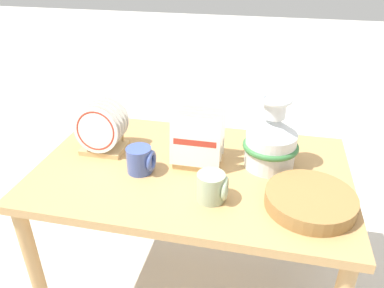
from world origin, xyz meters
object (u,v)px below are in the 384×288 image
dish_rack_square_plates (198,146)px  wicker_charger_stack (310,200)px  dish_rack_round_plates (102,132)px  ceramic_vase (271,140)px  mug_cobalt_glaze (141,160)px  mug_sage_glaze (212,187)px

dish_rack_square_plates → wicker_charger_stack: (0.43, -0.20, -0.05)m
dish_rack_square_plates → wicker_charger_stack: 0.48m
dish_rack_round_plates → dish_rack_square_plates: (0.42, -0.01, -0.01)m
ceramic_vase → dish_rack_square_plates: (-0.28, -0.04, -0.04)m
ceramic_vase → wicker_charger_stack: (0.15, -0.24, -0.09)m
dish_rack_round_plates → mug_cobalt_glaze: bearing=-29.4°
wicker_charger_stack → mug_sage_glaze: 0.34m
ceramic_vase → mug_cobalt_glaze: 0.52m
dish_rack_round_plates → mug_sage_glaze: size_ratio=2.03×
mug_sage_glaze → wicker_charger_stack: bearing=5.4°
ceramic_vase → wicker_charger_stack: 0.30m
mug_cobalt_glaze → mug_sage_glaze: bearing=-21.1°
ceramic_vase → wicker_charger_stack: ceramic_vase is taller
mug_sage_glaze → dish_rack_square_plates: bearing=113.3°
mug_cobalt_glaze → wicker_charger_stack: bearing=-7.7°
dish_rack_square_plates → ceramic_vase: bearing=7.9°
mug_cobalt_glaze → mug_sage_glaze: (0.30, -0.12, 0.00)m
dish_rack_round_plates → ceramic_vase: bearing=2.8°
dish_rack_round_plates → mug_sage_glaze: bearing=-24.6°
ceramic_vase → mug_cobalt_glaze: bearing=-162.6°
mug_cobalt_glaze → dish_rack_round_plates: bearing=150.6°
dish_rack_round_plates → wicker_charger_stack: bearing=-13.6°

